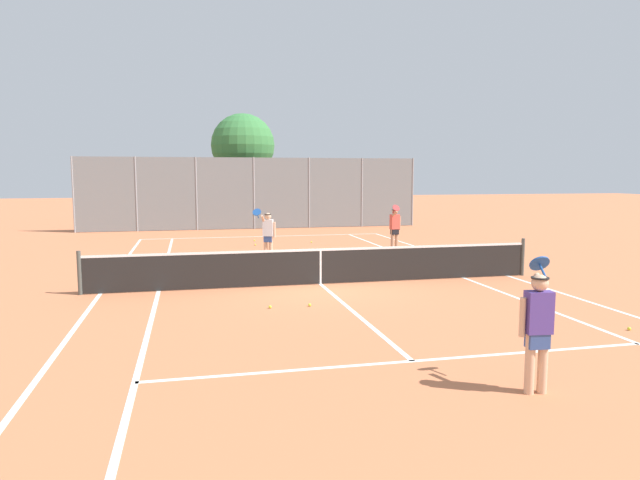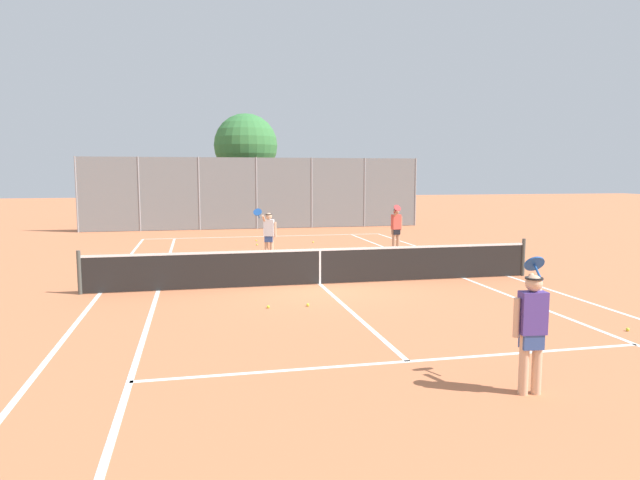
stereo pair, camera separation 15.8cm
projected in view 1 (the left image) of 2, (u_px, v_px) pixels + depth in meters
ground_plane at (320, 284)px, 15.06m from camera, size 120.00×120.00×0.00m
court_line_markings at (320, 284)px, 15.06m from camera, size 11.10×23.90×0.01m
tennis_net at (320, 265)px, 15.01m from camera, size 12.00×0.10×1.07m
player_near_side at (538, 325)px, 7.49m from camera, size 0.72×0.72×1.77m
player_far_left at (268, 233)px, 19.16m from camera, size 0.83×0.70×1.77m
player_far_right at (395, 226)px, 21.55m from camera, size 0.57×0.81×1.77m
loose_tennis_ball_0 at (310, 305)px, 12.54m from camera, size 0.07×0.07×0.07m
loose_tennis_ball_1 at (629, 329)px, 10.61m from camera, size 0.07×0.07×0.07m
loose_tennis_ball_2 at (254, 240)px, 24.68m from camera, size 0.07×0.07×0.07m
loose_tennis_ball_3 at (255, 245)px, 23.21m from camera, size 0.07×0.07×0.07m
loose_tennis_ball_4 at (311, 242)px, 24.13m from camera, size 0.07×0.07×0.07m
loose_tennis_ball_5 at (270, 307)px, 12.35m from camera, size 0.07×0.07×0.07m
back_fence at (254, 193)px, 30.06m from camera, size 17.93×0.08×3.78m
tree_behind_left at (244, 148)px, 32.50m from camera, size 3.62×3.62×6.33m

